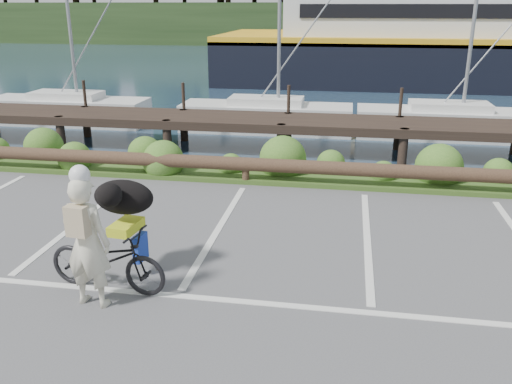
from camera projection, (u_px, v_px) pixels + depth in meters
ground at (187, 282)px, 7.78m from camera, size 72.00×72.00×0.00m
harbor_backdrop at (340, 31)px, 80.79m from camera, size 170.00×160.00×30.00m
vegetation_strip at (251, 172)px, 12.70m from camera, size 34.00×1.60×0.10m
log_rail at (246, 183)px, 12.07m from camera, size 32.00×0.30×0.60m
bicycle at (107, 259)px, 7.45m from camera, size 1.81×0.82×0.92m
cyclist at (87, 243)px, 6.94m from camera, size 0.69×0.50×1.78m
dog at (124, 197)px, 7.73m from camera, size 0.54×0.93×0.51m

